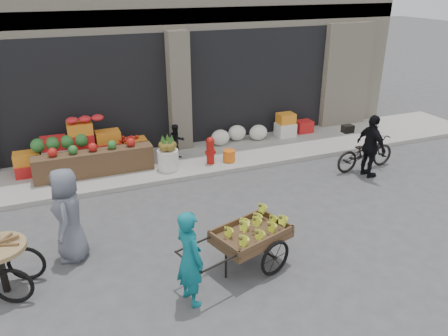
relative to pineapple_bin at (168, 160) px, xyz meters
name	(u,v)px	position (x,y,z in m)	size (l,w,h in m)	color
ground	(259,240)	(0.75, -3.60, -0.37)	(80.00, 80.00, 0.00)	#424244
sidewalk	(191,160)	(0.75, 0.50, -0.31)	(18.00, 2.20, 0.12)	gray
building	(149,17)	(0.75, 4.43, 3.00)	(14.00, 6.45, 7.00)	beige
fruit_display	(91,147)	(-1.73, 0.78, 0.30)	(3.10, 1.12, 1.24)	red
pineapple_bin	(168,160)	(0.00, 0.00, 0.00)	(0.52, 0.52, 0.50)	silver
fire_hydrant	(210,149)	(1.10, -0.05, 0.13)	(0.22, 0.22, 0.71)	#A5140F
orange_bucket	(229,156)	(1.60, -0.10, -0.10)	(0.32, 0.32, 0.30)	orange
right_bay_goods	(269,129)	(3.36, 1.10, 0.04)	(3.35, 0.60, 0.70)	silver
seated_person	(177,142)	(0.40, 0.60, 0.21)	(0.45, 0.35, 0.93)	black
banana_cart	(249,234)	(0.24, -4.23, 0.27)	(2.25, 1.41, 0.88)	brown
vendor_woman	(190,258)	(-0.94, -4.70, 0.40)	(0.56, 0.37, 1.54)	#0F6873
tricycle_cart	(0,261)	(-3.56, -3.41, 0.20)	(1.45, 1.06, 0.95)	#9E7F51
vendor_grey	(68,215)	(-2.49, -2.85, 0.47)	(0.82, 0.53, 1.68)	slate
bicycle	(365,152)	(4.71, -1.59, 0.08)	(0.60, 1.72, 0.90)	black
cyclist	(371,146)	(4.51, -1.99, 0.41)	(0.91, 0.38, 1.56)	black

